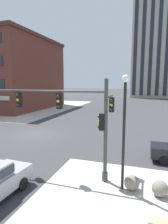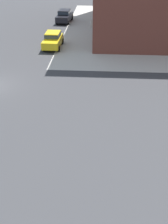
% 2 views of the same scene
% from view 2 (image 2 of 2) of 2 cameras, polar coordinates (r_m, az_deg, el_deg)
% --- Properties ---
extents(car_main_northbound_near, '(4.52, 2.13, 1.68)m').
position_cam_2_polar(car_main_northbound_near, '(50.02, -3.31, 15.89)').
color(car_main_northbound_near, black).
rests_on(car_main_northbound_near, ground).
extents(car_main_southbound_far, '(4.43, 1.95, 1.68)m').
position_cam_2_polar(car_main_southbound_far, '(38.19, -5.25, 12.09)').
color(car_main_southbound_far, gold).
rests_on(car_main_southbound_far, ground).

